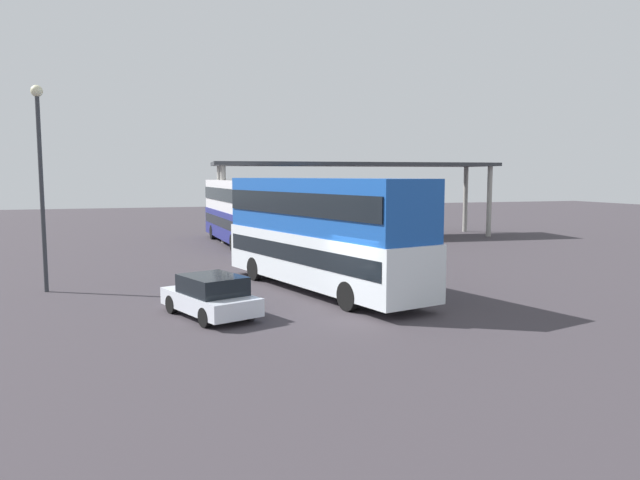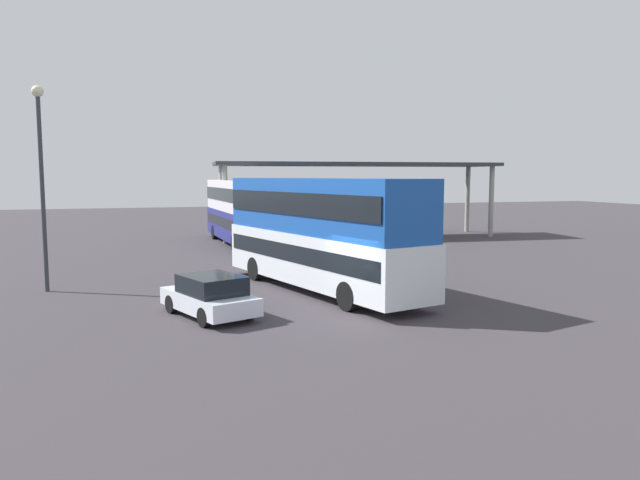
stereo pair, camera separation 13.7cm
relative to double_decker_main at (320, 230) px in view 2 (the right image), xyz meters
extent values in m
plane|color=#3B353B|center=(-0.04, -4.12, -2.41)|extent=(140.00, 140.00, 0.00)
cube|color=white|center=(0.00, -0.01, -1.08)|extent=(5.21, 11.53, 1.94)
cube|color=#1A4FA9|center=(0.00, -0.01, 0.94)|extent=(5.08, 11.29, 2.10)
cube|color=black|center=(0.00, -0.01, -0.85)|extent=(5.14, 11.10, 0.66)
cube|color=black|center=(0.00, -0.01, 1.04)|extent=(5.14, 11.10, 0.84)
cube|color=black|center=(-1.39, 5.39, -0.79)|extent=(2.06, 0.62, 1.17)
cube|color=orange|center=(-1.39, 5.39, 0.14)|extent=(1.69, 0.51, 0.36)
cylinder|color=black|center=(-1.95, 3.09, -1.91)|extent=(0.52, 1.04, 1.00)
cylinder|color=black|center=(0.21, 3.65, -1.91)|extent=(0.52, 1.04, 1.00)
cylinder|color=black|center=(-0.20, -3.67, -1.91)|extent=(0.52, 1.04, 1.00)
cylinder|color=black|center=(1.96, -3.11, -1.91)|extent=(0.52, 1.04, 1.00)
cube|color=silver|center=(-4.69, -3.02, -1.91)|extent=(2.91, 4.12, 0.55)
cube|color=black|center=(-4.63, -3.20, -1.35)|extent=(2.20, 2.48, 0.58)
cylinder|color=black|center=(-5.83, -2.20, -2.11)|extent=(0.40, 0.63, 0.60)
cylinder|color=black|center=(-4.37, -1.66, -2.11)|extent=(0.40, 0.63, 0.60)
cylinder|color=black|center=(-5.02, -4.38, -2.11)|extent=(0.40, 0.63, 0.60)
cylinder|color=black|center=(-3.56, -3.84, -2.11)|extent=(0.40, 0.63, 0.60)
cube|color=navy|center=(-0.08, 16.98, -1.13)|extent=(2.94, 11.57, 1.85)
cube|color=white|center=(-0.08, 16.98, 0.80)|extent=(2.86, 11.34, 2.00)
cube|color=black|center=(-0.08, 16.98, -0.91)|extent=(2.96, 11.11, 0.63)
cube|color=black|center=(-0.08, 16.98, 0.90)|extent=(2.96, 11.11, 0.80)
cube|color=black|center=(-0.28, 22.66, -0.85)|extent=(2.16, 0.18, 1.11)
cube|color=orange|center=(-0.28, 22.66, 0.04)|extent=(1.78, 0.14, 0.36)
cylinder|color=black|center=(-1.35, 20.49, -1.91)|extent=(0.31, 1.01, 1.00)
cylinder|color=black|center=(0.95, 20.57, -1.91)|extent=(0.31, 1.01, 1.00)
cylinder|color=black|center=(-1.10, 13.38, -1.91)|extent=(0.31, 1.01, 1.00)
cylinder|color=black|center=(1.20, 13.46, -1.91)|extent=(0.31, 1.01, 1.00)
cube|color=silver|center=(4.09, 17.51, -1.17)|extent=(3.07, 11.14, 1.77)
cube|color=#1F4D91|center=(4.09, 17.51, 0.67)|extent=(2.99, 10.92, 1.91)
cube|color=black|center=(4.09, 17.51, -0.96)|extent=(3.09, 10.70, 0.60)
cube|color=black|center=(4.09, 17.51, 0.76)|extent=(3.09, 10.70, 0.77)
cube|color=black|center=(4.37, 22.96, -0.91)|extent=(2.14, 0.21, 1.06)
cube|color=orange|center=(4.37, 22.96, -0.06)|extent=(1.76, 0.17, 0.36)
cylinder|color=black|center=(3.13, 20.98, -1.91)|extent=(0.33, 1.01, 1.00)
cylinder|color=black|center=(5.40, 20.86, -1.91)|extent=(0.33, 1.01, 1.00)
cylinder|color=black|center=(2.78, 14.15, -1.91)|extent=(0.33, 1.01, 1.00)
cylinder|color=black|center=(5.06, 14.03, -1.91)|extent=(0.33, 1.01, 1.00)
cube|color=#33353A|center=(8.92, 18.83, 2.92)|extent=(21.07, 6.83, 0.25)
cylinder|color=#9E9B93|center=(18.81, 19.87, 0.20)|extent=(0.36, 0.36, 5.20)
cylinder|color=#9E9B93|center=(18.47, 16.07, 0.20)|extent=(0.36, 0.36, 5.20)
cylinder|color=#9E9B93|center=(-0.62, 21.60, 0.20)|extent=(0.36, 0.36, 5.20)
cylinder|color=#9E9B93|center=(-0.96, 17.79, 0.20)|extent=(0.36, 0.36, 5.20)
cylinder|color=#33353A|center=(-10.20, 3.06, 1.35)|extent=(0.16, 0.16, 7.51)
sphere|color=beige|center=(-10.20, 3.06, 5.26)|extent=(0.44, 0.44, 0.44)
camera|label=1|loc=(-7.14, -21.88, 2.08)|focal=33.34mm
camera|label=2|loc=(-7.01, -21.92, 2.08)|focal=33.34mm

